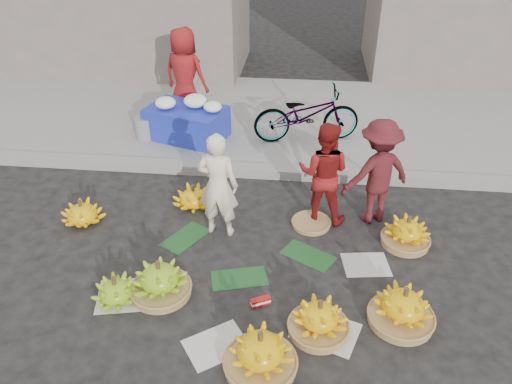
# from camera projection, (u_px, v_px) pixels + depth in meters

# --- Properties ---
(ground) EXTENTS (80.00, 80.00, 0.00)m
(ground) POSITION_uv_depth(u_px,v_px,m) (250.00, 268.00, 6.01)
(ground) COLOR black
(ground) RESTS_ON ground
(curb) EXTENTS (40.00, 0.25, 0.15)m
(curb) POSITION_uv_depth(u_px,v_px,m) (266.00, 171.00, 7.82)
(curb) COLOR gray
(curb) RESTS_ON ground
(sidewalk) EXTENTS (40.00, 4.00, 0.12)m
(sidewalk) POSITION_uv_depth(u_px,v_px,m) (275.00, 118.00, 9.59)
(sidewalk) COLOR gray
(sidewalk) RESTS_ON ground
(newspaper_scatter) EXTENTS (3.20, 1.80, 0.00)m
(newspaper_scatter) POSITION_uv_depth(u_px,v_px,m) (241.00, 317.00, 5.34)
(newspaper_scatter) COLOR silver
(newspaper_scatter) RESTS_ON ground
(banana_leaves) EXTENTS (2.00, 1.00, 0.00)m
(banana_leaves) POSITION_uv_depth(u_px,v_px,m) (243.00, 256.00, 6.18)
(banana_leaves) COLOR #16421D
(banana_leaves) RESTS_ON ground
(banana_bunch_0) EXTENTS (0.67, 0.67, 0.46)m
(banana_bunch_0) POSITION_uv_depth(u_px,v_px,m) (160.00, 280.00, 5.54)
(banana_bunch_0) COLOR olive
(banana_bunch_0) RESTS_ON ground
(banana_bunch_1) EXTENTS (0.52, 0.52, 0.32)m
(banana_bunch_1) POSITION_uv_depth(u_px,v_px,m) (116.00, 290.00, 5.48)
(banana_bunch_1) COLOR #6FAE18
(banana_bunch_1) RESTS_ON ground
(banana_bunch_2) EXTENTS (0.80, 0.80, 0.47)m
(banana_bunch_2) POSITION_uv_depth(u_px,v_px,m) (260.00, 352.00, 4.69)
(banana_bunch_2) COLOR olive
(banana_bunch_2) RESTS_ON ground
(banana_bunch_3) EXTENTS (0.62, 0.62, 0.43)m
(banana_bunch_3) POSITION_uv_depth(u_px,v_px,m) (319.00, 319.00, 5.08)
(banana_bunch_3) COLOR olive
(banana_bunch_3) RESTS_ON ground
(banana_bunch_4) EXTENTS (0.71, 0.71, 0.47)m
(banana_bunch_4) POSITION_uv_depth(u_px,v_px,m) (403.00, 307.00, 5.18)
(banana_bunch_4) COLOR olive
(banana_bunch_4) RESTS_ON ground
(banana_bunch_5) EXTENTS (0.61, 0.61, 0.42)m
(banana_bunch_5) POSITION_uv_depth(u_px,v_px,m) (407.00, 232.00, 6.31)
(banana_bunch_5) COLOR olive
(banana_bunch_5) RESTS_ON ground
(banana_bunch_6) EXTENTS (0.66, 0.66, 0.35)m
(banana_bunch_6) POSITION_uv_depth(u_px,v_px,m) (82.00, 213.00, 6.72)
(banana_bunch_6) COLOR yellow
(banana_bunch_6) RESTS_ON ground
(banana_bunch_7) EXTENTS (0.69, 0.69, 0.34)m
(banana_bunch_7) POSITION_uv_depth(u_px,v_px,m) (193.00, 197.00, 7.05)
(banana_bunch_7) COLOR yellow
(banana_bunch_7) RESTS_ON ground
(basket_spare) EXTENTS (0.66, 0.66, 0.06)m
(basket_spare) POSITION_uv_depth(u_px,v_px,m) (311.00, 223.00, 6.73)
(basket_spare) COLOR olive
(basket_spare) RESTS_ON ground
(incense_stack) EXTENTS (0.23, 0.16, 0.09)m
(incense_stack) POSITION_uv_depth(u_px,v_px,m) (260.00, 302.00, 5.46)
(incense_stack) COLOR #B31513
(incense_stack) RESTS_ON ground
(vendor_cream) EXTENTS (0.56, 0.40, 1.43)m
(vendor_cream) POSITION_uv_depth(u_px,v_px,m) (218.00, 185.00, 6.24)
(vendor_cream) COLOR white
(vendor_cream) RESTS_ON ground
(vendor_red) EXTENTS (0.78, 0.66, 1.42)m
(vendor_red) POSITION_uv_depth(u_px,v_px,m) (324.00, 173.00, 6.52)
(vendor_red) COLOR maroon
(vendor_red) RESTS_ON ground
(man_striped) EXTENTS (1.09, 0.90, 1.47)m
(man_striped) POSITION_uv_depth(u_px,v_px,m) (377.00, 172.00, 6.48)
(man_striped) COLOR maroon
(man_striped) RESTS_ON ground
(flower_table) EXTENTS (1.49, 1.18, 0.76)m
(flower_table) POSITION_uv_depth(u_px,v_px,m) (187.00, 121.00, 8.57)
(flower_table) COLOR #1927A8
(flower_table) RESTS_ON sidewalk
(grey_bucket) EXTENTS (0.34, 0.34, 0.39)m
(grey_bucket) POSITION_uv_depth(u_px,v_px,m) (145.00, 128.00, 8.61)
(grey_bucket) COLOR gray
(grey_bucket) RESTS_ON sidewalk
(flower_vendor) EXTENTS (0.95, 0.76, 1.69)m
(flower_vendor) POSITION_uv_depth(u_px,v_px,m) (185.00, 75.00, 8.97)
(flower_vendor) COLOR maroon
(flower_vendor) RESTS_ON sidewalk
(bicycle) EXTENTS (0.99, 1.89, 0.94)m
(bicycle) POSITION_uv_depth(u_px,v_px,m) (307.00, 114.00, 8.40)
(bicycle) COLOR gray
(bicycle) RESTS_ON sidewalk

